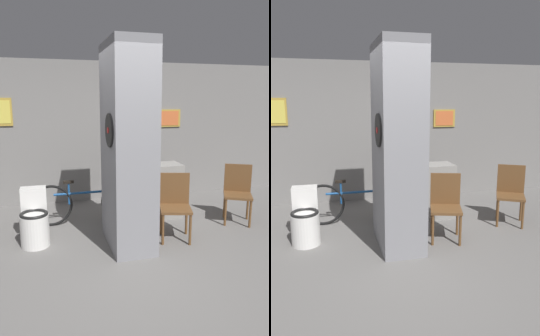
% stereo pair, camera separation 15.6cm
% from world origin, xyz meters
% --- Properties ---
extents(ground_plane, '(14.00, 14.00, 0.00)m').
position_xyz_m(ground_plane, '(0.00, 0.00, 0.00)').
color(ground_plane, slate).
extents(wall_back, '(8.00, 0.09, 2.60)m').
position_xyz_m(wall_back, '(-0.00, 2.63, 1.30)').
color(wall_back, gray).
rests_on(wall_back, ground_plane).
extents(pillar_center, '(0.56, 0.99, 2.60)m').
position_xyz_m(pillar_center, '(0.10, 0.49, 1.30)').
color(pillar_center, gray).
rests_on(pillar_center, ground_plane).
extents(counter_shelf, '(1.17, 0.44, 0.88)m').
position_xyz_m(counter_shelf, '(0.62, 1.38, 0.44)').
color(counter_shelf, gray).
rests_on(counter_shelf, ground_plane).
extents(toilet, '(0.38, 0.54, 0.73)m').
position_xyz_m(toilet, '(-1.10, 0.82, 0.32)').
color(toilet, white).
rests_on(toilet, ground_plane).
extents(chair_near_pillar, '(0.52, 0.52, 0.90)m').
position_xyz_m(chair_near_pillar, '(0.78, 0.52, 0.50)').
color(chair_near_pillar, brown).
rests_on(chair_near_pillar, ground_plane).
extents(chair_by_doorway, '(0.56, 0.56, 0.90)m').
position_xyz_m(chair_by_doorway, '(1.98, 0.85, 0.50)').
color(chair_by_doorway, brown).
rests_on(chair_by_doorway, ground_plane).
extents(bicycle, '(1.74, 0.42, 0.70)m').
position_xyz_m(bicycle, '(-0.32, 1.42, 0.34)').
color(bicycle, black).
rests_on(bicycle, ground_plane).
extents(bottle_tall, '(0.09, 0.09, 0.26)m').
position_xyz_m(bottle_tall, '(0.33, 1.34, 0.98)').
color(bottle_tall, '#267233').
rests_on(bottle_tall, counter_shelf).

